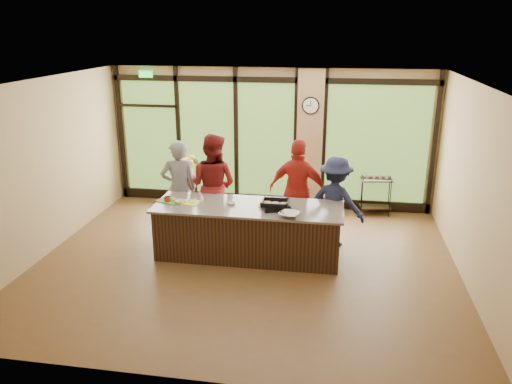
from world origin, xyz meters
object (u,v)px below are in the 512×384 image
(roasting_pan, at_px, (275,207))
(bar_cart, at_px, (376,191))
(cook_left, at_px, (179,188))
(flower_stand, at_px, (188,193))
(cook_right, at_px, (335,202))
(island_base, at_px, (248,232))

(roasting_pan, relative_size, bar_cart, 0.51)
(cook_left, bearing_deg, flower_stand, -100.65)
(cook_left, distance_m, flower_stand, 1.39)
(flower_stand, height_order, bar_cart, bar_cart)
(cook_right, distance_m, bar_cart, 1.97)
(cook_left, relative_size, flower_stand, 2.37)
(flower_stand, bearing_deg, island_base, -68.16)
(flower_stand, bearing_deg, roasting_pan, -62.18)
(cook_right, height_order, roasting_pan, cook_right)
(cook_left, bearing_deg, island_base, 132.51)
(cook_right, xyz_separation_m, flower_stand, (-3.13, 1.29, -0.44))
(flower_stand, relative_size, bar_cart, 0.90)
(island_base, xyz_separation_m, roasting_pan, (0.47, -0.07, 0.52))
(cook_left, xyz_separation_m, flower_stand, (-0.23, 1.26, -0.53))
(roasting_pan, bearing_deg, cook_right, 13.66)
(roasting_pan, distance_m, bar_cart, 3.14)
(roasting_pan, bearing_deg, island_base, 146.78)
(island_base, xyz_separation_m, bar_cart, (2.29, 2.45, 0.08))
(cook_left, height_order, flower_stand, cook_left)
(roasting_pan, bearing_deg, cook_left, 133.08)
(cook_right, bearing_deg, flower_stand, -1.53)
(island_base, bearing_deg, flower_stand, 130.18)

